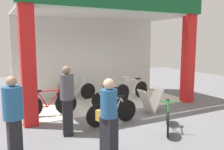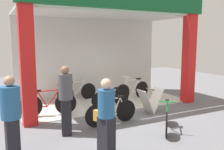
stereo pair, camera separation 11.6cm
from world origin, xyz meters
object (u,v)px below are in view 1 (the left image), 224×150
at_px(pedestrian_3, 13,117).
at_px(bicycle_inside_1, 111,98).
at_px(bicycle_parked_0, 112,112).
at_px(bicycle_parked_1, 168,117).
at_px(bicycle_inside_0, 132,90).
at_px(pedestrian_0, 67,99).
at_px(pedestrian_2, 109,118).
at_px(bicycle_inside_2, 49,104).
at_px(bicycle_inside_3, 77,92).
at_px(sandwich_board_sign, 150,101).

bearing_deg(pedestrian_3, bicycle_inside_1, 37.43).
relative_size(bicycle_parked_0, pedestrian_3, 0.96).
bearing_deg(bicycle_parked_1, bicycle_inside_0, 73.60).
relative_size(bicycle_parked_1, pedestrian_0, 0.71).
height_order(bicycle_parked_0, pedestrian_2, pedestrian_2).
height_order(bicycle_inside_2, bicycle_parked_1, bicycle_inside_2).
height_order(bicycle_inside_2, bicycle_inside_3, bicycle_inside_2).
xyz_separation_m(bicycle_inside_2, pedestrian_2, (0.43, -3.33, 0.45)).
relative_size(bicycle_inside_2, bicycle_parked_0, 1.08).
bearing_deg(bicycle_inside_1, bicycle_parked_0, -115.46).
relative_size(bicycle_inside_1, bicycle_parked_0, 0.89).
bearing_deg(bicycle_parked_1, bicycle_inside_1, 96.34).
distance_m(sandwich_board_sign, pedestrian_2, 3.42).
relative_size(sandwich_board_sign, pedestrian_2, 0.50).
distance_m(bicycle_inside_0, pedestrian_3, 5.75).
distance_m(bicycle_inside_3, bicycle_parked_1, 4.21).
height_order(bicycle_inside_2, pedestrian_2, pedestrian_2).
height_order(bicycle_inside_3, pedestrian_2, pedestrian_2).
xyz_separation_m(sandwich_board_sign, pedestrian_2, (-2.62, -2.15, 0.44)).
distance_m(bicycle_parked_0, pedestrian_0, 1.47).
bearing_deg(sandwich_board_sign, bicycle_inside_3, 122.50).
height_order(bicycle_inside_0, bicycle_inside_1, bicycle_inside_0).
xyz_separation_m(bicycle_inside_3, bicycle_parked_1, (1.10, -4.07, -0.02)).
bearing_deg(bicycle_inside_1, sandwich_board_sign, -55.45).
bearing_deg(sandwich_board_sign, pedestrian_3, -161.68).
xyz_separation_m(bicycle_inside_2, bicycle_parked_1, (2.51, -2.68, -0.04)).
bearing_deg(sandwich_board_sign, bicycle_inside_0, 76.65).
distance_m(bicycle_inside_1, bicycle_parked_1, 2.74).
bearing_deg(bicycle_inside_0, bicycle_inside_3, 159.10).
bearing_deg(bicycle_inside_3, bicycle_parked_1, -74.92).
xyz_separation_m(bicycle_inside_1, pedestrian_2, (-1.78, -3.38, 0.52)).
height_order(pedestrian_0, pedestrian_3, pedestrian_0).
bearing_deg(bicycle_inside_3, bicycle_inside_1, -59.45).
distance_m(bicycle_inside_2, bicycle_inside_3, 1.98).
height_order(sandwich_board_sign, pedestrian_0, pedestrian_0).
relative_size(bicycle_inside_0, bicycle_inside_1, 1.19).
height_order(bicycle_inside_2, pedestrian_0, pedestrian_0).
height_order(bicycle_parked_0, sandwich_board_sign, bicycle_parked_0).
distance_m(bicycle_inside_3, sandwich_board_sign, 3.05).
bearing_deg(bicycle_inside_1, pedestrian_3, -142.57).
height_order(bicycle_inside_1, pedestrian_2, pedestrian_2).
xyz_separation_m(sandwich_board_sign, pedestrian_0, (-2.99, -0.58, 0.51)).
bearing_deg(pedestrian_2, pedestrian_0, 103.12).
bearing_deg(pedestrian_2, bicycle_inside_2, 97.39).
bearing_deg(pedestrian_3, sandwich_board_sign, 18.32).
relative_size(bicycle_parked_1, pedestrian_2, 0.76).
bearing_deg(pedestrian_3, pedestrian_2, -23.15).
distance_m(bicycle_inside_1, bicycle_inside_2, 2.21).
height_order(bicycle_inside_3, pedestrian_3, pedestrian_3).
bearing_deg(pedestrian_2, bicycle_parked_1, 17.52).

